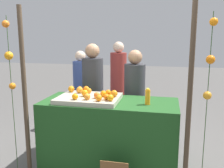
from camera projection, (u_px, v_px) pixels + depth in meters
ground_plane at (110, 167)px, 3.49m from camera, size 24.00×24.00×0.00m
stall_counter at (110, 135)px, 3.40m from camera, size 1.78×0.77×0.94m
orange_tray at (89, 99)px, 3.32m from camera, size 0.80×0.62×0.06m
orange_0 at (87, 97)px, 3.13m from camera, size 0.08×0.08×0.08m
orange_1 at (110, 98)px, 3.07m from camera, size 0.08×0.08×0.08m
orange_2 at (80, 90)px, 3.50m from camera, size 0.09×0.09×0.09m
orange_3 at (108, 93)px, 3.34m from camera, size 0.08×0.08×0.08m
orange_4 at (103, 94)px, 3.29m from camera, size 0.08×0.08×0.08m
orange_5 at (89, 91)px, 3.49m from camera, size 0.07×0.07×0.07m
orange_6 at (75, 97)px, 3.14m from camera, size 0.08×0.08×0.08m
orange_7 at (99, 98)px, 3.06m from camera, size 0.08×0.08×0.08m
orange_8 at (114, 94)px, 3.28m from camera, size 0.09×0.09×0.09m
orange_9 at (71, 89)px, 3.56m from camera, size 0.09×0.09×0.09m
orange_10 at (85, 93)px, 3.31m from camera, size 0.09×0.09×0.09m
orange_11 at (97, 95)px, 3.20m from camera, size 0.08×0.08×0.08m
orange_12 at (86, 89)px, 3.57m from camera, size 0.08×0.08×0.08m
orange_13 at (106, 97)px, 3.13m from camera, size 0.07×0.07×0.07m
orange_14 at (80, 89)px, 3.60m from camera, size 0.07×0.07×0.07m
juice_bottle at (148, 97)px, 3.13m from camera, size 0.06×0.06×0.21m
vendor_left at (93, 99)px, 4.07m from camera, size 0.33×0.33×1.67m
vendor_right at (134, 105)px, 3.89m from camera, size 0.32×0.32×1.59m
crowd_person_0 at (81, 92)px, 4.98m from camera, size 0.30×0.30×1.51m
crowd_person_1 at (118, 85)px, 5.29m from camera, size 0.34×0.34×1.67m
canopy_post_left at (25, 95)px, 3.09m from camera, size 0.06×0.06×2.14m
canopy_post_right at (189, 104)px, 2.68m from camera, size 0.06×0.06×2.14m
garland_strand_left at (9, 57)px, 3.02m from camera, size 0.11×0.11×2.03m
garland_strand_right at (210, 64)px, 2.55m from camera, size 0.10×0.09×2.03m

